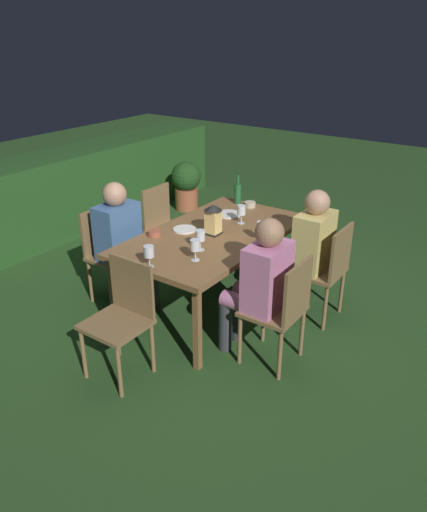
{
  "coord_description": "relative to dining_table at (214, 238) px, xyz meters",
  "views": [
    {
      "loc": [
        -3.24,
        -2.28,
        2.35
      ],
      "look_at": [
        0.0,
        0.0,
        0.51
      ],
      "focal_mm": 34.8,
      "sensor_mm": 36.0,
      "label": 1
    }
  ],
  "objects": [
    {
      "name": "wine_glass_c",
      "position": [
        0.09,
        -0.42,
        0.17
      ],
      "size": [
        0.08,
        0.08,
        0.17
      ],
      "color": "silver",
      "rests_on": "dining_table"
    },
    {
      "name": "wine_glass_e",
      "position": [
        -0.53,
        -0.2,
        0.17
      ],
      "size": [
        0.08,
        0.08,
        0.17
      ],
      "color": "silver",
      "rests_on": "dining_table"
    },
    {
      "name": "person_in_pink",
      "position": [
        -0.4,
        -0.69,
        -0.04
      ],
      "size": [
        0.38,
        0.47,
        1.15
      ],
      "color": "#C675A3",
      "rests_on": "ground"
    },
    {
      "name": "dining_table",
      "position": [
        0.0,
        0.0,
        0.0
      ],
      "size": [
        1.77,
        1.0,
        0.73
      ],
      "color": "brown",
      "rests_on": "ground"
    },
    {
      "name": "plate_a",
      "position": [
        0.45,
        0.14,
        0.06
      ],
      "size": [
        0.24,
        0.24,
        0.01
      ],
      "primitive_type": "cylinder",
      "color": "silver",
      "rests_on": "dining_table"
    },
    {
      "name": "ground_plane",
      "position": [
        0.0,
        0.0,
        -0.68
      ],
      "size": [
        16.0,
        16.0,
        0.0
      ],
      "primitive_type": "plane",
      "color": "#26471E"
    },
    {
      "name": "person_in_blue",
      "position": [
        -0.4,
        0.69,
        -0.04
      ],
      "size": [
        0.38,
        0.47,
        1.15
      ],
      "color": "#426699",
      "rests_on": "ground"
    },
    {
      "name": "chair_side_left_a",
      "position": [
        -0.4,
        -0.89,
        -0.19
      ],
      "size": [
        0.42,
        0.4,
        0.87
      ],
      "color": "brown",
      "rests_on": "ground"
    },
    {
      "name": "plate_b",
      "position": [
        -0.09,
        0.24,
        0.06
      ],
      "size": [
        0.2,
        0.2,
        0.01
      ],
      "primitive_type": "cylinder",
      "color": "white",
      "rests_on": "dining_table"
    },
    {
      "name": "potted_plant_by_hedge",
      "position": [
        1.99,
        1.86,
        -0.31
      ],
      "size": [
        0.41,
        0.41,
        0.68
      ],
      "color": "#9E5133",
      "rests_on": "ground"
    },
    {
      "name": "bowl_bread",
      "position": [
        0.77,
        0.1,
        0.08
      ],
      "size": [
        0.11,
        0.11,
        0.05
      ],
      "color": "#BCAD8E",
      "rests_on": "dining_table"
    },
    {
      "name": "bowl_olives",
      "position": [
        -0.34,
        0.38,
        0.08
      ],
      "size": [
        0.12,
        0.12,
        0.05
      ],
      "color": "#9E5138",
      "rests_on": "dining_table"
    },
    {
      "name": "person_in_mustard",
      "position": [
        0.4,
        -0.69,
        -0.04
      ],
      "size": [
        0.38,
        0.47,
        1.15
      ],
      "color": "tan",
      "rests_on": "ground"
    },
    {
      "name": "green_bottle_on_table",
      "position": [
        0.79,
        0.25,
        0.16
      ],
      "size": [
        0.07,
        0.07,
        0.29
      ],
      "color": "#1E5B2D",
      "rests_on": "dining_table"
    },
    {
      "name": "chair_head_near",
      "position": [
        -1.13,
        0.0,
        -0.19
      ],
      "size": [
        0.4,
        0.42,
        0.87
      ],
      "color": "brown",
      "rests_on": "ground"
    },
    {
      "name": "lantern_centerpiece",
      "position": [
        -0.02,
        -0.01,
        0.2
      ],
      "size": [
        0.15,
        0.15,
        0.27
      ],
      "color": "black",
      "rests_on": "dining_table"
    },
    {
      "name": "chair_side_right_a",
      "position": [
        -0.4,
        0.89,
        -0.19
      ],
      "size": [
        0.42,
        0.4,
        0.87
      ],
      "color": "brown",
      "rests_on": "ground"
    },
    {
      "name": "hedge_backdrop",
      "position": [
        0.0,
        2.6,
        -0.19
      ],
      "size": [
        6.0,
        0.67,
        0.98
      ],
      "primitive_type": "cube",
      "color": "#234C1E",
      "rests_on": "ground"
    },
    {
      "name": "chair_side_left_b",
      "position": [
        0.4,
        -0.89,
        -0.19
      ],
      "size": [
        0.42,
        0.4,
        0.87
      ],
      "color": "brown",
      "rests_on": "ground"
    },
    {
      "name": "chair_side_right_b",
      "position": [
        0.4,
        0.89,
        -0.19
      ],
      "size": [
        0.42,
        0.4,
        0.87
      ],
      "color": "brown",
      "rests_on": "ground"
    },
    {
      "name": "wine_glass_d",
      "position": [
        -0.82,
        0.01,
        0.17
      ],
      "size": [
        0.08,
        0.08,
        0.17
      ],
      "color": "silver",
      "rests_on": "dining_table"
    },
    {
      "name": "wine_glass_b",
      "position": [
        0.34,
        -0.07,
        0.17
      ],
      "size": [
        0.08,
        0.08,
        0.17
      ],
      "color": "silver",
      "rests_on": "dining_table"
    },
    {
      "name": "wine_glass_a",
      "position": [
        -0.35,
        -0.12,
        0.17
      ],
      "size": [
        0.08,
        0.08,
        0.17
      ],
      "color": "silver",
      "rests_on": "dining_table"
    }
  ]
}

